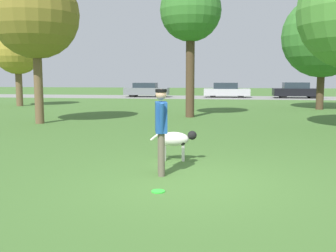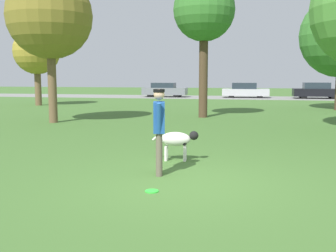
{
  "view_description": "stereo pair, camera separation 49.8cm",
  "coord_description": "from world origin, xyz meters",
  "px_view_note": "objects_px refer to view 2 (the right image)",
  "views": [
    {
      "loc": [
        0.69,
        -7.12,
        1.96
      ],
      "look_at": [
        -0.55,
        1.15,
        0.9
      ],
      "focal_mm": 42.0,
      "sensor_mm": 36.0,
      "label": 1
    },
    {
      "loc": [
        1.18,
        -7.03,
        1.96
      ],
      "look_at": [
        -0.55,
        1.15,
        0.9
      ],
      "focal_mm": 42.0,
      "sensor_mm": 36.0,
      "label": 2
    }
  ],
  "objects_px": {
    "parked_car_silver": "(245,91)",
    "parked_car_black": "(317,91)",
    "frisbee": "(152,191)",
    "tree_far_left": "(37,52)",
    "dog": "(178,140)",
    "parked_car_grey": "(165,90)",
    "tree_near_left": "(50,17)",
    "tree_mid_center": "(204,12)",
    "person": "(159,124)"
  },
  "relations": [
    {
      "from": "parked_car_silver",
      "to": "parked_car_black",
      "type": "height_order",
      "value": "parked_car_black"
    },
    {
      "from": "frisbee",
      "to": "tree_far_left",
      "type": "distance_m",
      "value": 22.08
    },
    {
      "from": "dog",
      "to": "frisbee",
      "type": "xyz_separation_m",
      "value": [
        0.03,
        -2.55,
        -0.48
      ]
    },
    {
      "from": "dog",
      "to": "frisbee",
      "type": "distance_m",
      "value": 2.6
    },
    {
      "from": "frisbee",
      "to": "parked_car_grey",
      "type": "bearing_deg",
      "value": 102.07
    },
    {
      "from": "frisbee",
      "to": "tree_far_left",
      "type": "height_order",
      "value": "tree_far_left"
    },
    {
      "from": "parked_car_silver",
      "to": "tree_far_left",
      "type": "bearing_deg",
      "value": -138.2
    },
    {
      "from": "frisbee",
      "to": "parked_car_silver",
      "type": "relative_size",
      "value": 0.06
    },
    {
      "from": "dog",
      "to": "tree_near_left",
      "type": "bearing_deg",
      "value": 130.4
    },
    {
      "from": "parked_car_silver",
      "to": "dog",
      "type": "bearing_deg",
      "value": -93.38
    },
    {
      "from": "tree_mid_center",
      "to": "parked_car_grey",
      "type": "height_order",
      "value": "tree_mid_center"
    },
    {
      "from": "frisbee",
      "to": "tree_near_left",
      "type": "relative_size",
      "value": 0.04
    },
    {
      "from": "frisbee",
      "to": "tree_far_left",
      "type": "bearing_deg",
      "value": 124.94
    },
    {
      "from": "tree_far_left",
      "to": "parked_car_black",
      "type": "distance_m",
      "value": 23.55
    },
    {
      "from": "tree_far_left",
      "to": "parked_car_black",
      "type": "xyz_separation_m",
      "value": [
        19.78,
        12.45,
        -2.9
      ]
    },
    {
      "from": "tree_near_left",
      "to": "tree_far_left",
      "type": "bearing_deg",
      "value": 123.32
    },
    {
      "from": "tree_mid_center",
      "to": "tree_near_left",
      "type": "bearing_deg",
      "value": -149.85
    },
    {
      "from": "tree_near_left",
      "to": "parked_car_black",
      "type": "distance_m",
      "value": 25.78
    },
    {
      "from": "person",
      "to": "parked_car_grey",
      "type": "height_order",
      "value": "person"
    },
    {
      "from": "tree_mid_center",
      "to": "frisbee",
      "type": "bearing_deg",
      "value": -87.09
    },
    {
      "from": "person",
      "to": "frisbee",
      "type": "relative_size",
      "value": 7.19
    },
    {
      "from": "tree_near_left",
      "to": "parked_car_grey",
      "type": "xyz_separation_m",
      "value": [
        0.15,
        21.26,
        -3.74
      ]
    },
    {
      "from": "parked_car_silver",
      "to": "parked_car_grey",
      "type": "bearing_deg",
      "value": -179.04
    },
    {
      "from": "tree_mid_center",
      "to": "person",
      "type": "bearing_deg",
      "value": -87.51
    },
    {
      "from": "dog",
      "to": "tree_near_left",
      "type": "xyz_separation_m",
      "value": [
        -6.58,
        6.38,
        3.92
      ]
    },
    {
      "from": "dog",
      "to": "frisbee",
      "type": "bearing_deg",
      "value": -94.92
    },
    {
      "from": "dog",
      "to": "tree_near_left",
      "type": "height_order",
      "value": "tree_near_left"
    },
    {
      "from": "person",
      "to": "parked_car_silver",
      "type": "height_order",
      "value": "person"
    },
    {
      "from": "dog",
      "to": "parked_car_silver",
      "type": "bearing_deg",
      "value": 82.28
    },
    {
      "from": "person",
      "to": "tree_near_left",
      "type": "height_order",
      "value": "tree_near_left"
    },
    {
      "from": "parked_car_grey",
      "to": "parked_car_silver",
      "type": "distance_m",
      "value": 7.52
    },
    {
      "from": "dog",
      "to": "parked_car_silver",
      "type": "distance_m",
      "value": 27.94
    },
    {
      "from": "parked_car_grey",
      "to": "parked_car_black",
      "type": "distance_m",
      "value": 13.76
    },
    {
      "from": "tree_near_left",
      "to": "tree_mid_center",
      "type": "xyz_separation_m",
      "value": [
        5.98,
        3.47,
        0.53
      ]
    },
    {
      "from": "parked_car_grey",
      "to": "tree_far_left",
      "type": "bearing_deg",
      "value": -116.83
    },
    {
      "from": "tree_far_left",
      "to": "tree_mid_center",
      "type": "bearing_deg",
      "value": -24.76
    },
    {
      "from": "tree_mid_center",
      "to": "tree_far_left",
      "type": "distance_m",
      "value": 13.12
    },
    {
      "from": "person",
      "to": "tree_near_left",
      "type": "bearing_deg",
      "value": -153.12
    },
    {
      "from": "parked_car_black",
      "to": "tree_mid_center",
      "type": "bearing_deg",
      "value": -114.53
    },
    {
      "from": "person",
      "to": "tree_near_left",
      "type": "distance_m",
      "value": 10.66
    },
    {
      "from": "frisbee",
      "to": "tree_mid_center",
      "type": "xyz_separation_m",
      "value": [
        -0.63,
        12.4,
        4.93
      ]
    },
    {
      "from": "parked_car_grey",
      "to": "parked_car_silver",
      "type": "height_order",
      "value": "parked_car_silver"
    },
    {
      "from": "person",
      "to": "tree_mid_center",
      "type": "xyz_separation_m",
      "value": [
        -0.49,
        11.24,
        3.92
      ]
    },
    {
      "from": "tree_near_left",
      "to": "tree_far_left",
      "type": "relative_size",
      "value": 1.2
    },
    {
      "from": "dog",
      "to": "tree_far_left",
      "type": "distance_m",
      "value": 19.98
    },
    {
      "from": "person",
      "to": "parked_car_black",
      "type": "xyz_separation_m",
      "value": [
        7.45,
        29.15,
        -0.34
      ]
    },
    {
      "from": "tree_mid_center",
      "to": "parked_car_grey",
      "type": "xyz_separation_m",
      "value": [
        -5.82,
        17.79,
        -4.26
      ]
    },
    {
      "from": "frisbee",
      "to": "parked_car_grey",
      "type": "distance_m",
      "value": 30.88
    },
    {
      "from": "parked_car_grey",
      "to": "frisbee",
      "type": "bearing_deg",
      "value": -78.71
    },
    {
      "from": "tree_near_left",
      "to": "tree_mid_center",
      "type": "height_order",
      "value": "tree_mid_center"
    }
  ]
}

